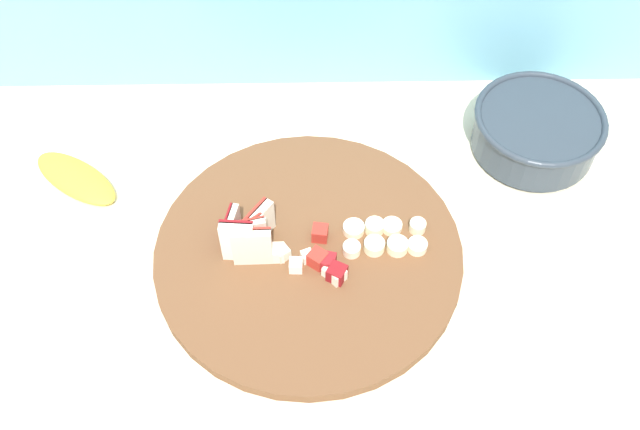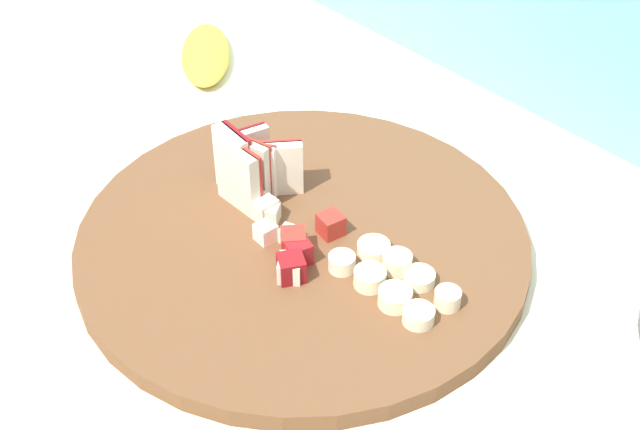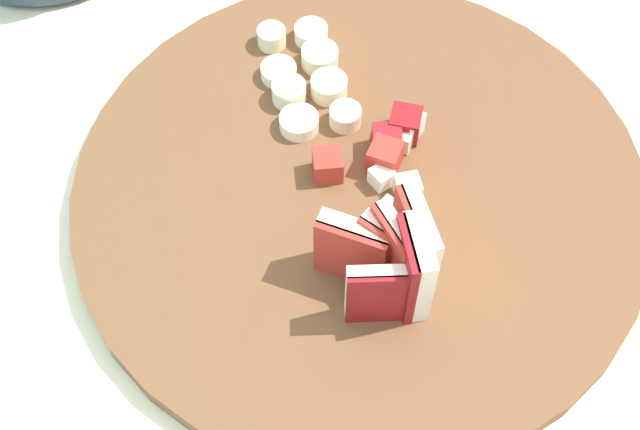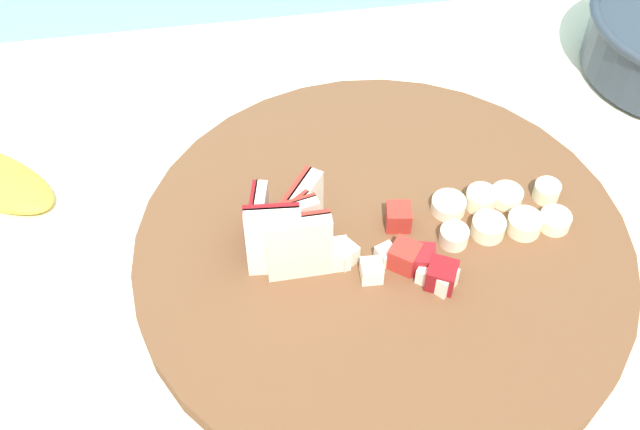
{
  "view_description": "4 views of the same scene",
  "coord_description": "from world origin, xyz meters",
  "px_view_note": "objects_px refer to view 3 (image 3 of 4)",
  "views": [
    {
      "loc": [
        0.1,
        -0.47,
        1.73
      ],
      "look_at": [
        0.11,
        0.08,
        0.98
      ],
      "focal_mm": 40.85,
      "sensor_mm": 36.0,
      "label": 1
    },
    {
      "loc": [
        0.56,
        -0.34,
        1.47
      ],
      "look_at": [
        0.09,
        0.08,
        0.95
      ],
      "focal_mm": 50.61,
      "sensor_mm": 36.0,
      "label": 2
    },
    {
      "loc": [
        -0.24,
        0.18,
        1.46
      ],
      "look_at": [
        0.05,
        0.1,
        0.97
      ],
      "focal_mm": 49.99,
      "sensor_mm": 36.0,
      "label": 3
    },
    {
      "loc": [
        -0.02,
        -0.34,
        1.47
      ],
      "look_at": [
        0.04,
        0.09,
        0.95
      ],
      "focal_mm": 46.35,
      "sensor_mm": 36.0,
      "label": 4
    }
  ],
  "objects_px": {
    "cutting_board": "(360,192)",
    "apple_dice_pile": "(387,161)",
    "banana_slice_rows": "(307,77)",
    "apple_wedge_fan": "(392,258)"
  },
  "relations": [
    {
      "from": "cutting_board",
      "to": "apple_dice_pile",
      "type": "height_order",
      "value": "apple_dice_pile"
    },
    {
      "from": "apple_wedge_fan",
      "to": "banana_slice_rows",
      "type": "relative_size",
      "value": 0.63
    },
    {
      "from": "apple_wedge_fan",
      "to": "banana_slice_rows",
      "type": "bearing_deg",
      "value": 3.5
    },
    {
      "from": "apple_dice_pile",
      "to": "banana_slice_rows",
      "type": "bearing_deg",
      "value": 21.1
    },
    {
      "from": "apple_dice_pile",
      "to": "banana_slice_rows",
      "type": "height_order",
      "value": "apple_dice_pile"
    },
    {
      "from": "apple_wedge_fan",
      "to": "cutting_board",
      "type": "bearing_deg",
      "value": -2.16
    },
    {
      "from": "apple_dice_pile",
      "to": "banana_slice_rows",
      "type": "xyz_separation_m",
      "value": [
        0.09,
        0.04,
        -0.0
      ]
    },
    {
      "from": "banana_slice_rows",
      "to": "apple_dice_pile",
      "type": "bearing_deg",
      "value": -158.9
    },
    {
      "from": "cutting_board",
      "to": "banana_slice_rows",
      "type": "relative_size",
      "value": 3.62
    },
    {
      "from": "banana_slice_rows",
      "to": "cutting_board",
      "type": "bearing_deg",
      "value": -172.18
    }
  ]
}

